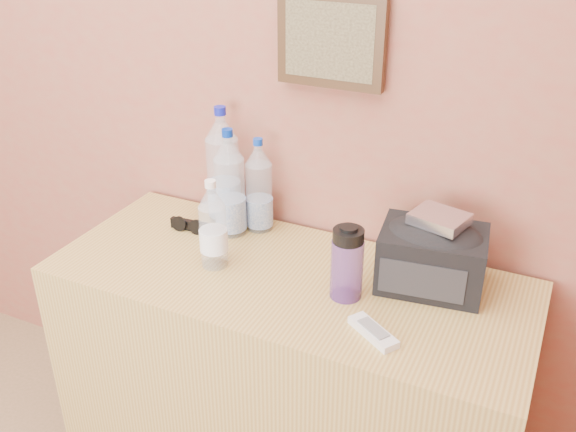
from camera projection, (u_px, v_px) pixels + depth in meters
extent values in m
plane|color=#91614C|center=(190.00, 41.00, 1.91)|extent=(4.00, 0.00, 4.00)
cube|color=tan|center=(287.00, 390.00, 1.93)|extent=(1.31, 0.55, 0.82)
cylinder|color=#C7E5FF|center=(230.00, 189.00, 1.89)|extent=(0.09, 0.09, 0.29)
cylinder|color=#062C9C|center=(227.00, 133.00, 1.81)|extent=(0.03, 0.03, 0.02)
cylinder|color=silver|center=(223.00, 172.00, 1.97)|extent=(0.10, 0.10, 0.32)
cylinder|color=#121AA3|center=(220.00, 111.00, 1.88)|extent=(0.04, 0.04, 0.02)
cylinder|color=white|center=(259.00, 190.00, 1.92)|extent=(0.08, 0.08, 0.26)
cylinder|color=#0C38AC|center=(258.00, 142.00, 1.85)|extent=(0.03, 0.03, 0.02)
cylinder|color=silver|center=(213.00, 230.00, 1.74)|extent=(0.07, 0.07, 0.22)
cylinder|color=white|center=(210.00, 184.00, 1.68)|extent=(0.03, 0.03, 0.02)
cylinder|color=#552E8C|center=(347.00, 269.00, 1.62)|extent=(0.08, 0.08, 0.16)
cylinder|color=black|center=(349.00, 234.00, 1.57)|extent=(0.08, 0.08, 0.04)
cube|color=white|center=(373.00, 332.00, 1.51)|extent=(0.14, 0.11, 0.02)
cube|color=silver|center=(440.00, 219.00, 1.62)|extent=(0.15, 0.14, 0.03)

